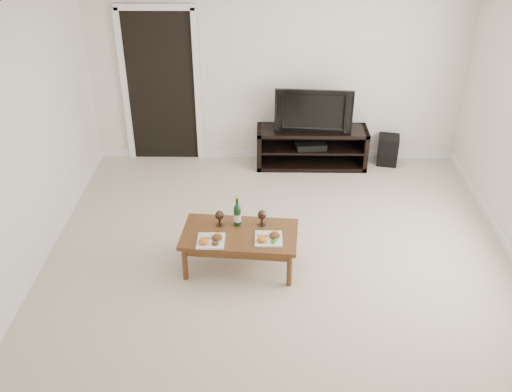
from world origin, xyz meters
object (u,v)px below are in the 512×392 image
object	(u,v)px
television	(314,109)
subwoofer	(388,150)
media_console	(312,147)
coffee_table	(240,250)

from	to	relation	value
television	subwoofer	distance (m)	1.25
media_console	subwoofer	size ratio (longest dim) A/B	3.65
coffee_table	subwoofer	bearing A→B (deg)	50.54
media_console	television	xyz separation A→B (m)	(0.00, 0.00, 0.57)
media_console	television	bearing A→B (deg)	0.00
subwoofer	television	bearing A→B (deg)	-164.03
television	coffee_table	size ratio (longest dim) A/B	0.87
media_console	television	size ratio (longest dim) A/B	1.47
subwoofer	coffee_table	size ratio (longest dim) A/B	0.35
television	coffee_table	world-z (taller)	television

